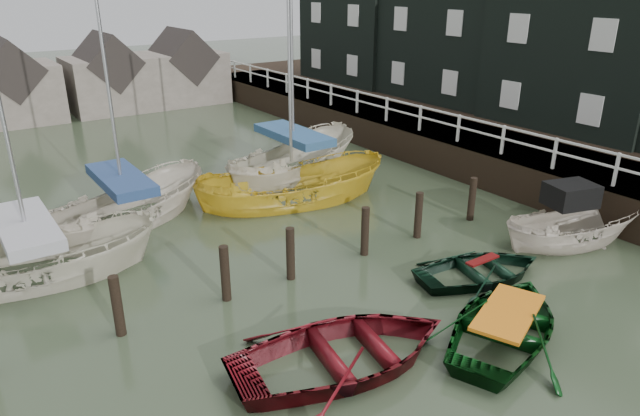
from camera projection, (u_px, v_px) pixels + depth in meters
ground at (407, 317)px, 12.87m from camera, size 120.00×120.00×0.00m
pier at (411, 134)px, 25.25m from camera, size 3.04×32.00×2.70m
land_strip at (491, 132)px, 28.44m from camera, size 14.00×38.00×1.50m
quay_houses at (529, 13)px, 25.30m from camera, size 6.52×28.14×10.01m
mooring_pilings at (293, 260)px, 14.38m from camera, size 13.72×0.22×1.80m
far_sheds at (106, 78)px, 32.42m from camera, size 14.00×4.08×4.39m
rowboat_red at (345, 366)px, 11.22m from camera, size 5.09×4.04×0.95m
rowboat_green at (505, 336)px, 12.16m from camera, size 4.89×4.24×0.85m
rowboat_dkgreen at (480, 278)px, 14.54m from camera, size 4.00×3.29×0.72m
motorboat at (569, 240)px, 16.43m from camera, size 4.65×2.80×2.60m
sailboat_a at (36, 276)px, 14.52m from camera, size 6.50×3.57×10.34m
sailboat_b at (127, 221)px, 17.82m from camera, size 6.62×4.40×10.99m
sailboat_c at (292, 200)px, 19.64m from camera, size 7.07×4.13×10.54m
sailboat_d at (294, 172)px, 22.31m from camera, size 7.30×4.58×11.18m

